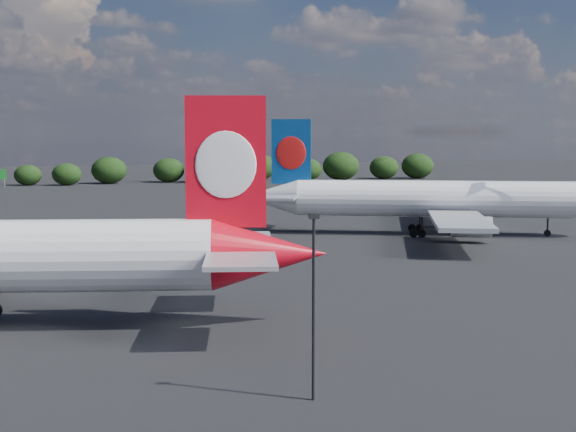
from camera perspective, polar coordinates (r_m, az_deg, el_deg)
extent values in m
plane|color=black|center=(105.63, -15.49, -1.94)|extent=(500.00, 500.00, 0.00)
cone|color=red|center=(58.75, -1.30, -2.72)|extent=(9.37, 6.95, 5.27)
cube|color=red|center=(58.10, -4.44, 3.86)|extent=(5.78, 1.75, 9.49)
ellipsoid|color=white|center=(57.79, -4.45, 3.66)|extent=(4.37, 1.15, 4.85)
ellipsoid|color=white|center=(58.42, -4.43, 3.68)|extent=(4.37, 1.15, 4.85)
cube|color=#ACAEB4|center=(52.93, -3.38, -3.23)|extent=(5.98, 7.19, 0.32)
cube|color=#ACAEB4|center=(64.41, -3.35, -1.58)|extent=(5.98, 7.19, 0.32)
cylinder|color=white|center=(112.28, 10.48, 1.22)|extent=(37.26, 18.95, 5.02)
cone|color=white|center=(113.07, -1.28, 1.35)|extent=(9.33, 7.67, 5.02)
cube|color=navy|center=(112.36, 0.24, 4.60)|extent=(5.31, 2.53, 9.04)
ellipsoid|color=red|center=(112.07, 0.22, 4.51)|extent=(3.99, 1.77, 4.62)
ellipsoid|color=red|center=(112.67, 0.25, 4.51)|extent=(3.99, 1.77, 4.62)
cube|color=#ACAEB4|center=(107.32, -0.63, 1.32)|extent=(6.45, 7.28, 0.30)
cube|color=#ACAEB4|center=(118.26, 0.05, 1.75)|extent=(6.45, 7.28, 0.30)
cube|color=#ACAEB4|center=(99.64, 12.11, -0.34)|extent=(13.58, 21.07, 0.55)
cube|color=#ACAEB4|center=(125.53, 10.98, 0.97)|extent=(13.58, 21.07, 0.55)
cylinder|color=#ACAEB4|center=(104.96, 12.93, -0.76)|extent=(5.67, 4.40, 2.71)
cube|color=#ACAEB4|center=(104.88, 12.94, -0.38)|extent=(2.16, 1.11, 1.21)
cylinder|color=#ACAEB4|center=(120.85, 12.10, 0.13)|extent=(5.67, 4.40, 2.71)
cube|color=#ACAEB4|center=(120.78, 12.10, 0.46)|extent=(2.16, 1.11, 1.21)
cylinder|color=black|center=(109.51, 9.50, -0.73)|extent=(0.37, 0.37, 2.51)
cylinder|color=black|center=(109.62, 9.49, -1.23)|extent=(1.19, 0.83, 1.10)
cylinder|color=black|center=(109.57, 8.91, -1.22)|extent=(1.19, 0.83, 1.10)
cylinder|color=black|center=(115.49, 9.35, -0.38)|extent=(0.37, 0.37, 2.51)
cylinder|color=black|center=(115.60, 9.34, -0.85)|extent=(1.19, 0.83, 1.10)
cylinder|color=black|center=(115.55, 8.79, -0.85)|extent=(1.19, 0.83, 1.10)
cylinder|color=black|center=(114.64, 17.98, -0.67)|extent=(0.31, 0.31, 2.51)
cylinder|color=black|center=(114.75, 17.96, -1.17)|extent=(0.97, 0.66, 0.90)
cylinder|color=black|center=(42.33, 1.82, -6.74)|extent=(0.16, 0.16, 9.69)
cube|color=black|center=(41.52, 1.85, 0.00)|extent=(0.55, 0.30, 0.28)
cylinder|color=#989BA1|center=(221.64, -19.51, 2.24)|extent=(0.20, 0.20, 2.00)
cube|color=gold|center=(227.20, -12.49, 3.28)|extent=(5.00, 0.30, 3.00)
cylinder|color=#989BA1|center=(227.34, -12.47, 2.59)|extent=(0.30, 0.30, 2.50)
ellipsoid|color=black|center=(224.47, -18.02, 2.78)|extent=(7.18, 6.08, 5.53)
ellipsoid|color=black|center=(221.69, -15.46, 2.88)|extent=(7.70, 6.52, 5.93)
ellipsoid|color=black|center=(226.37, -12.61, 3.20)|extent=(9.66, 8.17, 7.43)
ellipsoid|color=black|center=(229.58, -8.48, 3.24)|extent=(8.87, 7.51, 6.82)
ellipsoid|color=black|center=(227.51, -5.80, 3.42)|extent=(10.65, 9.01, 8.19)
ellipsoid|color=black|center=(233.48, -2.17, 3.50)|extent=(10.50, 8.88, 8.08)
ellipsoid|color=black|center=(233.80, 1.39, 3.32)|extent=(8.51, 7.20, 6.55)
ellipsoid|color=black|center=(236.75, 3.79, 3.56)|extent=(10.92, 9.24, 8.40)
ellipsoid|color=black|center=(245.30, 6.84, 3.44)|extent=(8.97, 7.59, 6.90)
ellipsoid|color=black|center=(249.24, 9.20, 3.54)|extent=(10.04, 8.49, 7.72)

